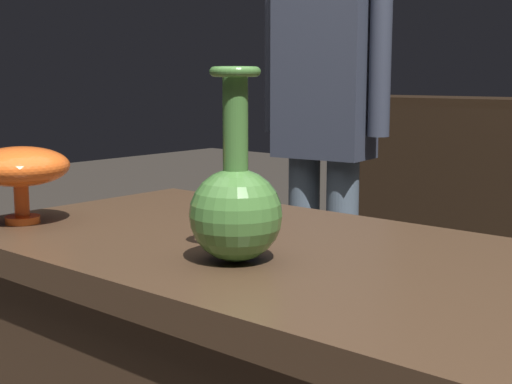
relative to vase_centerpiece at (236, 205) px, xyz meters
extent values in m
cube|color=#422D1E|center=(-0.02, 0.12, -0.11)|extent=(1.20, 0.64, 0.05)
sphere|color=#477A38|center=(0.00, 0.00, -0.02)|extent=(0.14, 0.14, 0.14)
cylinder|color=#477A38|center=(0.00, 0.00, 0.12)|extent=(0.04, 0.04, 0.16)
torus|color=#477A38|center=(0.00, 0.00, 0.20)|extent=(0.08, 0.08, 0.02)
cylinder|color=#E55B1E|center=(-0.51, -0.06, -0.08)|extent=(0.07, 0.07, 0.01)
cylinder|color=#E55B1E|center=(-0.51, -0.06, -0.04)|extent=(0.03, 0.03, 0.06)
ellipsoid|color=#E55B1E|center=(-0.51, -0.06, 0.02)|extent=(0.19, 0.19, 0.08)
cylinder|color=slate|center=(-0.62, 1.21, -0.48)|extent=(0.11, 0.11, 0.81)
cylinder|color=slate|center=(-0.77, 1.19, -0.48)|extent=(0.11, 0.11, 0.81)
cube|color=#333847|center=(-0.69, 1.20, 0.24)|extent=(0.34, 0.22, 0.64)
cylinder|color=#333847|center=(-0.50, 1.23, 0.28)|extent=(0.07, 0.07, 0.55)
cylinder|color=#333847|center=(-0.89, 1.18, 0.28)|extent=(0.07, 0.07, 0.55)
camera|label=1|loc=(0.74, -0.81, 0.20)|focal=50.79mm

